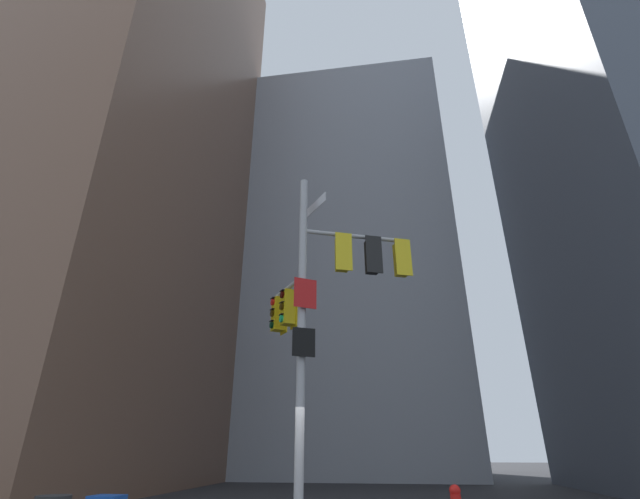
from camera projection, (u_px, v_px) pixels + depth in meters
The scene contains 3 objects.
building_tower_left at pixel (87, 122), 26.40m from camera, with size 15.80×15.80×38.92m, color brown.
building_mid_block at pixel (343, 276), 36.05m from camera, with size 16.00×16.00×29.02m, color #9399A3.
signal_pole_assembly at pixel (324, 296), 12.21m from camera, with size 4.29×2.08×8.92m.
Camera 1 is at (2.15, -11.02, 1.56)m, focal length 24.77 mm.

